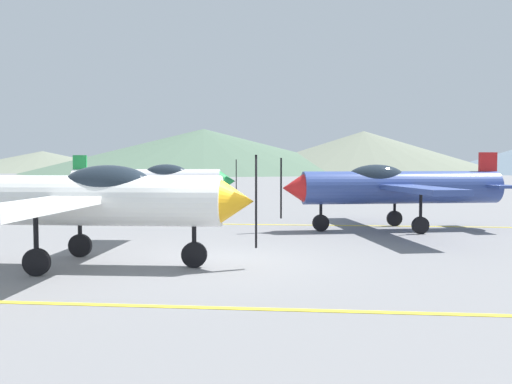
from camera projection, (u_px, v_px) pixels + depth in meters
ground_plane at (219, 265)px, 12.70m from camera, size 400.00×400.00×0.00m
apron_line_near at (181, 307)px, 8.96m from camera, size 80.00×0.16×0.01m
apron_line_far at (255, 224)px, 21.09m from camera, size 80.00×0.16×0.01m
airplane_near at (81, 199)px, 12.50m from camera, size 8.10×9.34×2.80m
airplane_mid at (393, 186)px, 19.29m from camera, size 8.21×9.34×2.80m
airplane_far at (153, 180)px, 26.34m from camera, size 8.16×9.38×2.80m
hill_left at (42, 161)px, 156.98m from camera, size 55.86×55.86×6.02m
hill_centerleft at (204, 151)px, 138.72m from camera, size 89.06×89.06×11.29m
hill_centerright at (363, 152)px, 136.48m from camera, size 67.90×67.90×10.60m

